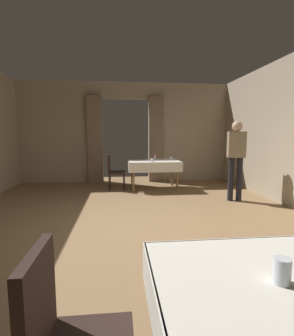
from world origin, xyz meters
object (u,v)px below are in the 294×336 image
object	(u,v)px
chair_mid_left	(114,170)
glass_mid_c	(171,159)
dining_table_near	(284,294)
person_waiter_by_doorway	(236,154)
glass_near_b	(282,271)
glass_mid_b	(152,160)
flower_vase_mid	(155,157)
dining_table_mid	(154,164)

from	to	relation	value
chair_mid_left	glass_mid_c	bearing A→B (deg)	1.15
dining_table_near	person_waiter_by_doorway	distance (m)	4.57
glass_near_b	glass_mid_b	world-z (taller)	glass_near_b
glass_mid_b	person_waiter_by_doorway	world-z (taller)	person_waiter_by_doorway
dining_table_near	glass_near_b	xyz separation A→B (m)	(-0.05, -0.05, 0.15)
chair_mid_left	person_waiter_by_doorway	distance (m)	3.11
person_waiter_by_doorway	flower_vase_mid	bearing A→B (deg)	133.20
glass_mid_b	person_waiter_by_doorway	xyz separation A→B (m)	(1.66, -1.24, 0.23)
chair_mid_left	glass_mid_b	xyz separation A→B (m)	(0.99, -0.31, 0.28)
chair_mid_left	glass_mid_c	xyz separation A→B (m)	(1.55, 0.03, 0.28)
glass_near_b	glass_mid_b	bearing A→B (deg)	89.00
glass_near_b	glass_mid_b	size ratio (longest dim) A/B	1.43
dining_table_mid	flower_vase_mid	size ratio (longest dim) A/B	7.62
glass_mid_c	person_waiter_by_doorway	bearing A→B (deg)	-55.27
chair_mid_left	flower_vase_mid	distance (m)	1.17
dining_table_near	flower_vase_mid	world-z (taller)	flower_vase_mid
glass_mid_b	person_waiter_by_doorway	distance (m)	2.09
dining_table_mid	chair_mid_left	distance (m)	1.08
glass_mid_c	person_waiter_by_doorway	size ratio (longest dim) A/B	0.05
dining_table_mid	chair_mid_left	world-z (taller)	chair_mid_left
chair_mid_left	glass_near_b	size ratio (longest dim) A/B	7.84
glass_near_b	glass_mid_c	xyz separation A→B (m)	(0.66, 5.86, -0.01)
chair_mid_left	flower_vase_mid	xyz separation A→B (m)	(1.12, 0.08, 0.33)
dining_table_near	chair_mid_left	xyz separation A→B (m)	(-0.95, 5.78, -0.14)
chair_mid_left	glass_mid_c	size ratio (longest dim) A/B	10.45
dining_table_mid	glass_mid_b	world-z (taller)	glass_mid_b
dining_table_near	glass_mid_b	world-z (taller)	glass_mid_b
glass_near_b	glass_mid_b	xyz separation A→B (m)	(0.10, 5.51, -0.02)
glass_near_b	dining_table_near	bearing A→B (deg)	42.18
flower_vase_mid	glass_mid_c	world-z (taller)	flower_vase_mid
chair_mid_left	flower_vase_mid	size ratio (longest dim) A/B	5.19
glass_mid_c	person_waiter_by_doorway	world-z (taller)	person_waiter_by_doorway
chair_mid_left	glass_near_b	world-z (taller)	chair_mid_left
flower_vase_mid	person_waiter_by_doorway	distance (m)	2.25
glass_mid_b	dining_table_mid	bearing A→B (deg)	71.40
glass_mid_b	glass_mid_c	size ratio (longest dim) A/B	0.93
dining_table_mid	glass_mid_b	bearing A→B (deg)	-108.60
glass_near_b	person_waiter_by_doorway	distance (m)	4.63
dining_table_near	person_waiter_by_doorway	size ratio (longest dim) A/B	0.74
dining_table_mid	glass_near_b	size ratio (longest dim) A/B	11.50
person_waiter_by_doorway	dining_table_near	bearing A→B (deg)	-111.96
dining_table_near	chair_mid_left	bearing A→B (deg)	99.30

